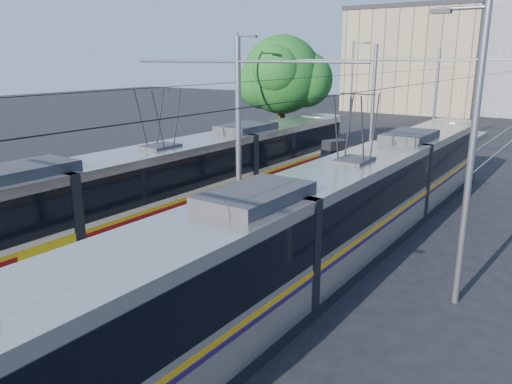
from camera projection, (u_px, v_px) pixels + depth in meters
The scene contains 12 objects.
ground at pixel (37, 349), 11.72m from camera, with size 160.00×160.00×0.00m, color black.
platform at pixel (345, 190), 25.18m from camera, with size 4.00×50.00×0.30m, color gray.
tactile_strip_left at pixel (320, 183), 25.94m from camera, with size 0.70×50.00×0.01m, color gray.
tactile_strip_right at pixel (373, 191), 24.35m from camera, with size 0.70×50.00×0.01m, color gray.
rails at pixel (345, 193), 25.22m from camera, with size 8.71×70.00×0.03m.
tram_left at pixel (163, 188), 19.48m from camera, with size 2.43×28.22×5.50m.
tram_right at pixel (352, 203), 16.83m from camera, with size 2.43×28.48×5.50m.
catenary at pixel (322, 107), 21.79m from camera, with size 9.20×70.00×7.00m.
street_lamps at pixel (380, 104), 27.31m from camera, with size 15.18×38.22×8.00m.
shelter at pixel (334, 165), 24.09m from camera, with size 1.08×1.32×2.52m.
tree at pixel (288, 76), 32.27m from camera, with size 5.56×5.14×8.07m.
building_left at pixel (419, 60), 63.21m from camera, with size 16.32×12.24×12.75m.
Camera 1 is at (10.12, -5.59, 6.62)m, focal length 35.00 mm.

